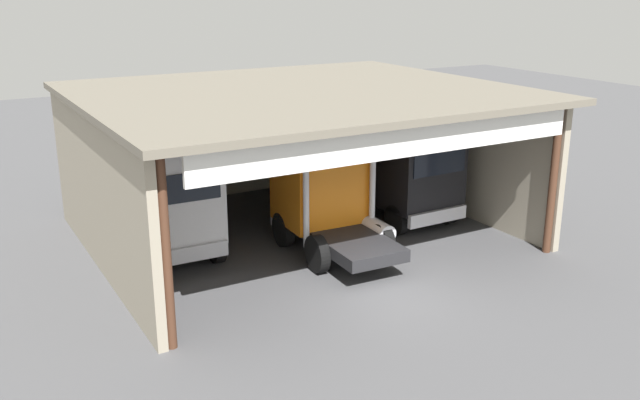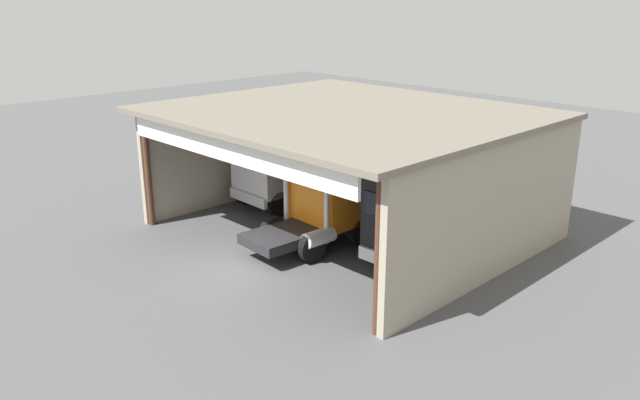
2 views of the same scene
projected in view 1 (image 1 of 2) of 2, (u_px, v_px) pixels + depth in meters
The scene contains 7 objects.
ground_plane at pixel (390, 294), 18.70m from camera, with size 80.00×80.00×0.00m, color #4C4C4F.
workshop_shed at pixel (283, 129), 22.85m from camera, with size 13.05×11.58×4.81m.
truck_white_right_bay at pixel (168, 202), 20.47m from camera, with size 2.71×5.03×3.69m.
truck_orange_yard_outside at pixel (326, 195), 21.47m from camera, with size 2.69×4.94×3.45m.
truck_black_center_left_bay at pixel (408, 175), 23.83m from camera, with size 2.66×5.25×3.50m.
oil_drum at pixel (292, 182), 27.55m from camera, with size 0.58×0.58×0.91m, color #194CB2.
tool_cart at pixel (195, 198), 25.38m from camera, with size 0.90×0.60×1.00m, color red.
Camera 1 is at (-10.13, -13.91, 7.97)m, focal length 39.37 mm.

